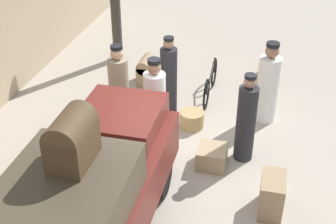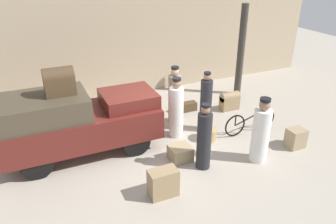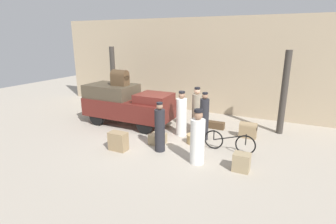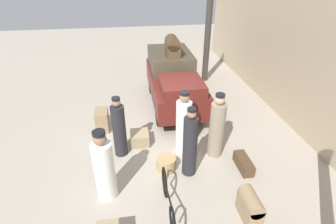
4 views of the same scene
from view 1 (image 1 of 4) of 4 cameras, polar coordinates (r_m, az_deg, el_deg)
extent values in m
plane|color=#A89E8E|center=(8.16, 1.04, -6.59)|extent=(30.00, 30.00, 0.00)
cylinder|color=black|center=(7.78, -10.47, -6.13)|extent=(0.70, 0.12, 0.70)
cylinder|color=black|center=(7.40, -0.50, -7.77)|extent=(0.70, 0.12, 0.70)
cube|color=#591E19|center=(6.48, -9.12, -10.44)|extent=(3.78, 1.54, 0.74)
cube|color=#473D2D|center=(5.50, -12.98, -11.07)|extent=(2.08, 1.42, 0.55)
cube|color=#591E19|center=(7.07, -5.86, -0.77)|extent=(1.32, 1.20, 0.33)
torus|color=black|center=(10.56, 5.63, 4.82)|extent=(0.65, 0.04, 0.65)
torus|color=black|center=(9.66, 4.69, 2.16)|extent=(0.65, 0.04, 0.65)
cylinder|color=black|center=(10.03, 5.22, 4.35)|extent=(1.04, 0.04, 0.35)
cylinder|color=black|center=(9.58, 4.73, 3.03)|extent=(0.04, 0.04, 0.33)
cylinder|color=black|center=(10.48, 5.68, 5.70)|extent=(0.04, 0.04, 0.36)
cylinder|color=tan|center=(9.11, 2.93, -0.90)|extent=(0.47, 0.47, 0.32)
cylinder|color=#232328|center=(9.07, 0.08, 3.32)|extent=(0.33, 0.33, 1.51)
sphere|color=#936B51|center=(8.70, 0.08, 8.30)|extent=(0.20, 0.20, 0.20)
cylinder|color=black|center=(8.66, 0.08, 8.94)|extent=(0.19, 0.19, 0.06)
cylinder|color=#232328|center=(8.08, 9.45, -1.45)|extent=(0.34, 0.34, 1.40)
sphere|color=#936B51|center=(7.68, 9.97, 3.60)|extent=(0.21, 0.21, 0.21)
cylinder|color=black|center=(7.63, 10.04, 4.31)|extent=(0.20, 0.20, 0.06)
cylinder|color=white|center=(8.35, -1.61, 0.28)|extent=(0.39, 0.39, 1.42)
sphere|color=#936B51|center=(7.95, -1.70, 5.43)|extent=(0.24, 0.24, 0.24)
cylinder|color=black|center=(7.90, -1.72, 6.24)|extent=(0.23, 0.23, 0.07)
cylinder|color=white|center=(9.29, 12.03, 2.72)|extent=(0.42, 0.42, 1.35)
sphere|color=#936B51|center=(8.94, 12.59, 7.24)|extent=(0.26, 0.26, 0.26)
cylinder|color=black|center=(8.88, 12.69, 8.03)|extent=(0.25, 0.25, 0.07)
cylinder|color=gray|center=(8.80, -5.95, 2.06)|extent=(0.38, 0.38, 1.47)
sphere|color=tan|center=(8.42, -6.26, 7.12)|extent=(0.23, 0.23, 0.23)
cylinder|color=black|center=(8.37, -6.31, 7.87)|extent=(0.22, 0.22, 0.06)
cube|color=#937A56|center=(10.74, -2.68, 4.82)|extent=(0.62, 0.30, 0.45)
cylinder|color=#937A56|center=(10.64, -2.71, 5.91)|extent=(0.62, 0.30, 0.30)
cube|color=#4C3823|center=(9.78, -7.49, 1.16)|extent=(0.72, 0.27, 0.28)
cube|color=#937A56|center=(7.29, 12.53, -9.84)|extent=(0.60, 0.36, 0.61)
cube|color=#9E8966|center=(10.61, 11.70, 4.00)|extent=(0.46, 0.37, 0.51)
cube|color=#9E8966|center=(8.12, 5.37, -5.42)|extent=(0.52, 0.49, 0.35)
cube|color=#4C3823|center=(5.52, -11.54, -4.11)|extent=(0.68, 0.43, 0.43)
cylinder|color=#4C3823|center=(5.39, -11.78, -2.23)|extent=(0.68, 0.43, 0.43)
camera|label=2|loc=(6.31, 71.40, 6.20)|focal=35.00mm
camera|label=3|loc=(12.58, 48.05, 15.14)|focal=28.00mm
camera|label=4|loc=(12.41, 11.96, 27.83)|focal=28.00mm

